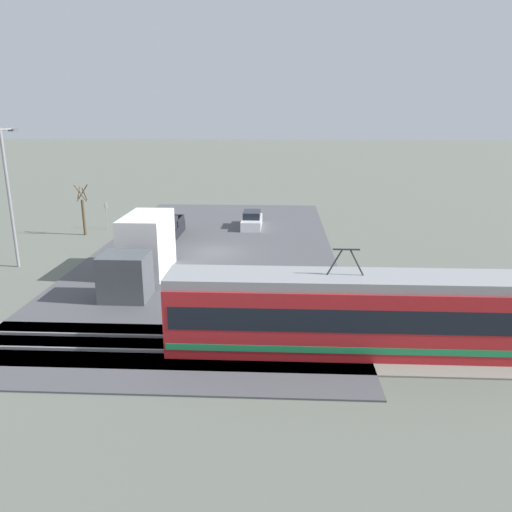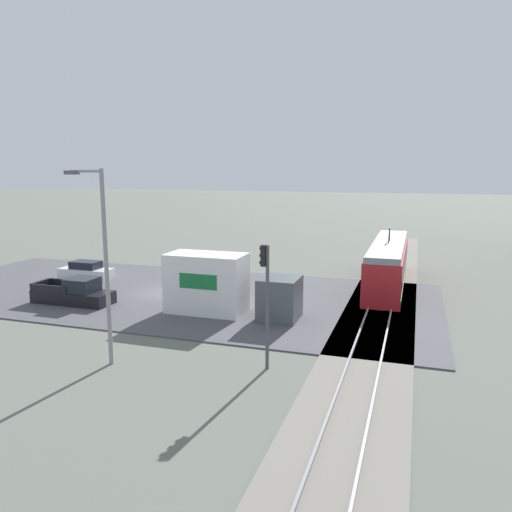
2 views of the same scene
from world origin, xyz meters
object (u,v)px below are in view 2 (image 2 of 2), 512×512
(pickup_truck, at_px, (75,293))
(box_truck, at_px, (224,287))
(traffic_light_pole, at_px, (266,290))
(street_lamp_near_crossing, at_px, (102,255))
(light_rail_tram, at_px, (388,264))
(sedan_car_0, at_px, (86,271))

(pickup_truck, bearing_deg, box_truck, 94.76)
(pickup_truck, relative_size, traffic_light_pole, 0.96)
(street_lamp_near_crossing, bearing_deg, light_rail_tram, 150.34)
(light_rail_tram, bearing_deg, street_lamp_near_crossing, -29.66)
(sedan_car_0, xyz_separation_m, traffic_light_pole, (13.25, 19.50, 3.00))
(box_truck, xyz_separation_m, street_lamp_near_crossing, (9.08, -2.25, 3.36))
(light_rail_tram, bearing_deg, pickup_truck, -58.68)
(street_lamp_near_crossing, bearing_deg, sedan_car_0, -140.62)
(box_truck, xyz_separation_m, traffic_light_pole, (7.38, 4.97, 1.88))
(pickup_truck, height_order, street_lamp_near_crossing, street_lamp_near_crossing)
(box_truck, distance_m, traffic_light_pole, 9.10)
(light_rail_tram, relative_size, sedan_car_0, 3.34)
(light_rail_tram, height_order, box_truck, light_rail_tram)
(sedan_car_0, bearing_deg, light_rail_tram, -77.58)
(light_rail_tram, bearing_deg, traffic_light_pole, -13.01)
(sedan_car_0, bearing_deg, box_truck, -112.02)
(light_rail_tram, distance_m, traffic_light_pole, 19.08)
(light_rail_tram, xyz_separation_m, sedan_car_0, (5.23, -23.78, -1.05))
(light_rail_tram, distance_m, pickup_truck, 23.07)
(sedan_car_0, xyz_separation_m, street_lamp_near_crossing, (14.96, 12.28, 4.48))
(box_truck, bearing_deg, light_rail_tram, 140.24)
(box_truck, distance_m, pickup_truck, 10.53)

